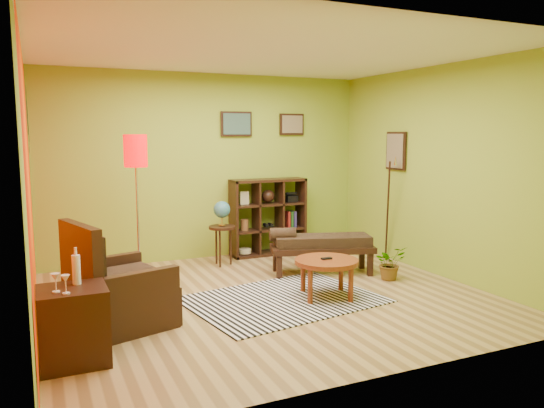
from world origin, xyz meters
name	(u,v)px	position (x,y,z in m)	size (l,w,h in m)	color
ground	(268,297)	(0.00, 0.00, 0.00)	(5.00, 5.00, 0.00)	tan
room_shell	(260,143)	(-0.09, 0.01, 1.80)	(5.04, 4.54, 2.82)	#89A82E
zebra_rug	(283,300)	(0.11, -0.18, 0.01)	(2.11, 1.55, 0.01)	white
coffee_table	(326,265)	(0.62, -0.29, 0.39)	(0.74, 0.74, 0.48)	maroon
armchair	(116,294)	(-1.76, -0.24, 0.32)	(1.09, 1.08, 1.07)	black
side_cabinet	(73,325)	(-2.20, -0.98, 0.33)	(0.55, 0.50, 0.96)	black
floor_lamp	(136,165)	(-1.31, 0.94, 1.53)	(0.29, 0.29, 1.89)	silver
globe_table	(222,217)	(0.01, 1.66, 0.71)	(0.39, 0.39, 0.94)	black
cube_shelf	(269,217)	(0.91, 2.03, 0.60)	(1.20, 0.35, 1.20)	black
bench	(319,244)	(1.06, 0.67, 0.41)	(1.48, 0.89, 0.65)	black
potted_plant	(390,266)	(1.76, 0.04, 0.17)	(0.40, 0.44, 0.35)	#26661E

